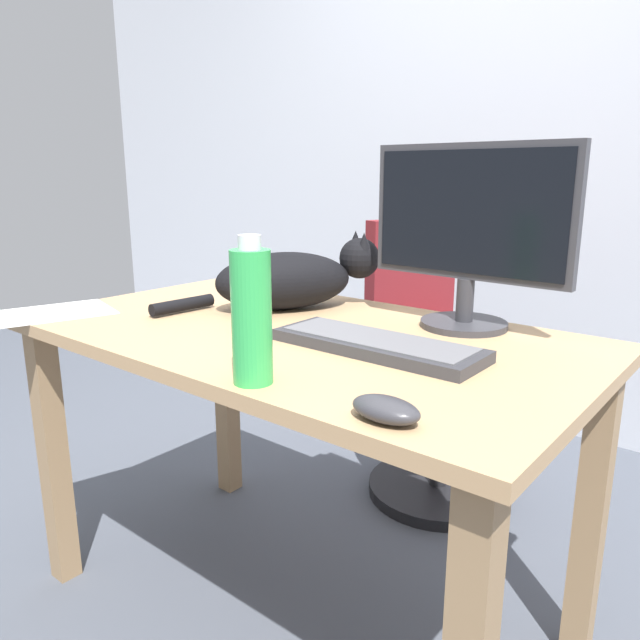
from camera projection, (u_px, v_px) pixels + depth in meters
ground_plane at (299, 609)px, 1.56m from camera, size 8.00×8.00×0.00m
back_wall at (550, 123)px, 2.43m from camera, size 6.00×0.04×2.60m
desk at (297, 376)px, 1.40m from camera, size 1.32×0.74×0.75m
office_chair at (432, 377)px, 2.06m from camera, size 0.51×0.49×0.95m
monitor at (469, 230)px, 1.34m from camera, size 0.48×0.20×0.41m
keyboard at (377, 344)px, 1.21m from camera, size 0.44×0.15×0.03m
cat at (292, 278)px, 1.57m from camera, size 0.37×0.52×0.20m
computer_mouse at (386, 409)px, 0.86m from camera, size 0.11×0.06×0.04m
paper_sheet at (50, 313)px, 1.53m from camera, size 0.28×0.34×0.00m
water_bottle at (252, 316)px, 1.00m from camera, size 0.07×0.07×0.25m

